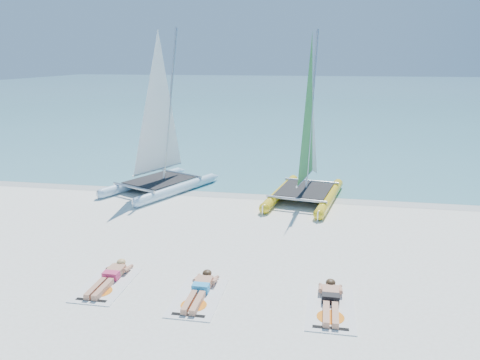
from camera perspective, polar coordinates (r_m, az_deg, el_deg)
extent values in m
plane|color=white|center=(12.84, -2.06, -8.61)|extent=(140.00, 140.00, 0.00)
cube|color=#73B0BF|center=(74.72, 8.51, 10.74)|extent=(140.00, 115.00, 0.01)
cube|color=beige|center=(17.94, 1.70, -1.72)|extent=(140.00, 1.40, 0.01)
cylinder|color=#C1DCFD|center=(19.39, -11.74, -0.20)|extent=(2.11, 4.00, 0.37)
cone|color=#C1DCFD|center=(20.99, -7.13, 1.15)|extent=(0.55, 0.64, 0.36)
cylinder|color=#C1DCFD|center=(18.10, -7.62, -1.09)|extent=(2.11, 4.00, 0.37)
cone|color=#C1DCFD|center=(19.81, -3.07, 0.42)|extent=(0.55, 0.64, 0.36)
cube|color=black|center=(18.67, -9.78, 0.01)|extent=(2.62, 2.87, 0.03)
cylinder|color=#BBBDC2|center=(18.70, -8.52, 9.14)|extent=(0.55, 1.05, 5.83)
cylinder|color=#FCF31A|center=(17.57, 4.93, -1.52)|extent=(1.06, 4.12, 0.36)
cone|color=#FCF31A|center=(19.69, 6.68, 0.24)|extent=(0.43, 0.58, 0.35)
cylinder|color=#FCF31A|center=(17.20, 10.86, -2.09)|extent=(1.06, 4.12, 0.36)
cone|color=#FCF31A|center=(19.37, 11.97, -0.24)|extent=(0.43, 0.58, 0.35)
cube|color=black|center=(17.30, 7.89, -1.13)|extent=(2.13, 2.53, 0.03)
cylinder|color=#BBBDC2|center=(17.47, 8.74, 8.47)|extent=(0.27, 1.08, 5.68)
cube|color=white|center=(11.48, -15.92, -12.14)|extent=(1.00, 1.85, 0.02)
cube|color=tan|center=(11.78, -15.03, -10.76)|extent=(0.36, 0.55, 0.17)
cube|color=#D33164|center=(11.62, -15.46, -11.15)|extent=(0.37, 0.22, 0.17)
cube|color=tan|center=(11.16, -16.79, -12.61)|extent=(0.31, 0.85, 0.13)
sphere|color=tan|center=(12.06, -14.30, -9.87)|extent=(0.21, 0.21, 0.21)
ellipsoid|color=#DBAF67|center=(12.06, -14.29, -9.68)|extent=(0.22, 0.24, 0.15)
cube|color=white|center=(10.57, -5.14, -14.07)|extent=(1.00, 1.85, 0.02)
cube|color=tan|center=(10.88, -4.54, -12.50)|extent=(0.36, 0.55, 0.17)
cube|color=#299BDE|center=(10.71, -4.82, -12.95)|extent=(0.37, 0.22, 0.17)
cube|color=tan|center=(10.22, -5.71, -14.68)|extent=(0.31, 0.85, 0.13)
sphere|color=tan|center=(11.18, -4.05, -11.47)|extent=(0.21, 0.21, 0.21)
ellipsoid|color=#372514|center=(11.17, -4.04, -11.26)|extent=(0.22, 0.24, 0.15)
cube|color=white|center=(10.29, 10.96, -15.15)|extent=(1.00, 1.85, 0.02)
cube|color=tan|center=(10.62, 10.98, -13.48)|extent=(0.36, 0.55, 0.17)
cube|color=black|center=(10.44, 10.99, -13.97)|extent=(0.37, 0.22, 0.17)
cube|color=tan|center=(9.94, 10.99, -15.83)|extent=(0.31, 0.85, 0.13)
sphere|color=tan|center=(10.93, 10.98, -12.38)|extent=(0.21, 0.21, 0.21)
ellipsoid|color=#372514|center=(10.92, 10.99, -12.17)|extent=(0.22, 0.24, 0.15)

